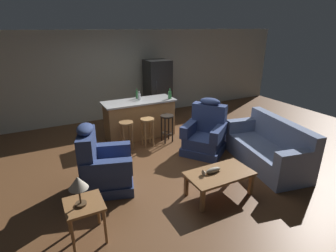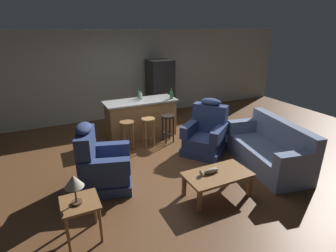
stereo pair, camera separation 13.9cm
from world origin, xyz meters
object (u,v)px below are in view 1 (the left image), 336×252
recliner_near_island (205,134)px  bottle_short_amber (139,97)px  bar_stool_middle (147,127)px  end_table (85,210)px  bottle_wine_dark (137,95)px  fish_figurine (212,171)px  table_lamp (78,184)px  couch (268,149)px  bottle_tall_green (170,95)px  kitchen_island (140,118)px  bar_stool_left (126,131)px  refrigerator (158,89)px  recliner_near_lamp (103,166)px  bar_stool_right (167,123)px  coffee_table (219,176)px

recliner_near_island → bottle_short_amber: (-0.94, 1.59, 0.61)m
recliner_near_island → bar_stool_middle: 1.36m
end_table → bottle_wine_dark: (1.97, 3.21, 0.59)m
fish_figurine → table_lamp: table_lamp is taller
couch → bottle_tall_green: bearing=-56.4°
table_lamp → kitchen_island: (1.97, 3.01, -0.39)m
fish_figurine → couch: 1.72m
bar_stool_left → refrigerator: (1.64, 1.83, 0.41)m
bottle_tall_green → bottle_wine_dark: 0.84m
recliner_near_lamp → recliner_near_island: (2.41, 0.38, 0.00)m
refrigerator → bottle_tall_green: 1.42m
table_lamp → couch: bearing=6.3°
fish_figurine → refrigerator: bearing=76.8°
couch → bar_stool_middle: 2.69m
bottle_short_amber → bottle_wine_dark: 0.15m
bar_stool_right → bottle_short_amber: size_ratio=3.17×
bar_stool_middle → bottle_tall_green: bottle_tall_green is taller
recliner_near_lamp → kitchen_island: 2.37m
bottle_tall_green → bottle_wine_dark: bottle_tall_green is taller
kitchen_island → bar_stool_middle: bearing=-94.7°
end_table → bar_stool_right: (2.39, 2.36, 0.01)m
table_lamp → recliner_near_lamp: bearing=64.2°
refrigerator → bottle_short_amber: refrigerator is taller
end_table → fish_figurine: bearing=1.3°
kitchen_island → bottle_short_amber: (0.04, 0.07, 0.55)m
bottle_wine_dark → kitchen_island: bearing=-99.5°
recliner_near_island → table_lamp: (-2.95, -1.50, 0.45)m
coffee_table → recliner_near_island: 1.66m
couch → recliner_near_lamp: 3.29m
couch → bottle_tall_green: (-1.01, 2.42, 0.71)m
fish_figurine → bottle_tall_green: bearing=76.4°
table_lamp → bottle_tall_green: (2.74, 2.83, 0.18)m
kitchen_island → bar_stool_left: kitchen_island is taller
bottle_tall_green → bar_stool_left: bearing=-161.3°
kitchen_island → refrigerator: refrigerator is taller
kitchen_island → end_table: bearing=-122.9°
bottle_short_amber → table_lamp: bearing=-123.1°
kitchen_island → bottle_tall_green: size_ratio=6.99×
end_table → bottle_wine_dark: 3.81m
kitchen_island → bottle_tall_green: bottle_tall_green is taller
fish_figurine → bottle_tall_green: (0.67, 2.77, 0.59)m
recliner_near_island → end_table: size_ratio=2.14×
coffee_table → fish_figurine: bearing=157.4°
kitchen_island → bottle_wine_dark: bottle_wine_dark is taller
table_lamp → bar_stool_middle: bearing=51.1°
bottle_short_amber → bottle_wine_dark: bearing=92.6°
recliner_near_lamp → fish_figurine: bearing=-17.6°
recliner_near_island → bar_stool_left: recliner_near_island is taller
table_lamp → bottle_wine_dark: (2.00, 3.23, 0.18)m
coffee_table → refrigerator: 4.31m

